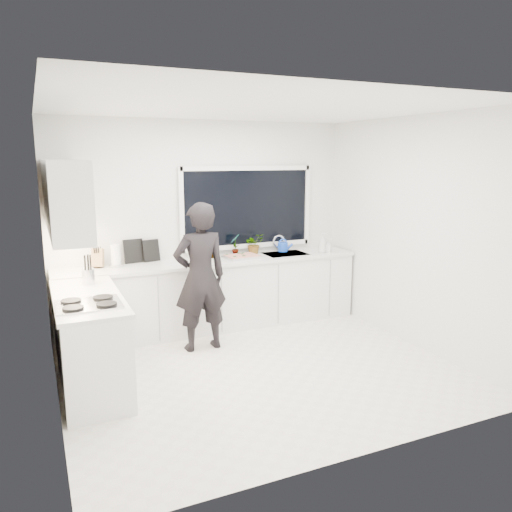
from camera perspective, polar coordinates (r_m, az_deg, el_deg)
name	(u,v)px	position (r m, az deg, el deg)	size (l,w,h in m)	color
floor	(260,370)	(5.47, 0.43, -12.89)	(4.00, 3.50, 0.02)	beige
wall_back	(205,224)	(6.69, -5.86, 3.65)	(4.00, 0.02, 2.70)	white
wall_left	(46,261)	(4.62, -22.85, -0.57)	(0.02, 3.50, 2.70)	white
wall_right	(415,233)	(6.17, 17.69, 2.55)	(0.02, 3.50, 2.70)	white
ceiling	(260,106)	(5.01, 0.47, 16.79)	(4.00, 3.50, 0.02)	white
window	(247,207)	(6.84, -1.01, 5.57)	(1.80, 0.02, 1.00)	black
base_cabinets_back	(214,296)	(6.58, -4.85, -4.54)	(3.92, 0.58, 0.88)	white
base_cabinets_left	(90,343)	(5.22, -18.43, -9.37)	(0.58, 1.60, 0.88)	white
countertop_back	(213,262)	(6.46, -4.88, -0.64)	(3.94, 0.62, 0.04)	silver
countertop_left	(87,297)	(5.08, -18.75, -4.49)	(0.62, 1.60, 0.04)	silver
upper_cabinets	(64,196)	(5.26, -21.09, 6.40)	(0.34, 2.10, 0.70)	white
sink	(285,257)	(6.89, 3.36, -0.13)	(0.58, 0.42, 0.14)	silver
faucet	(279,243)	(7.04, 2.62, 1.44)	(0.03, 0.03, 0.22)	silver
stovetop	(89,304)	(4.73, -18.59, -5.18)	(0.56, 0.48, 0.03)	black
person	(200,277)	(5.79, -6.39, -2.42)	(0.63, 0.41, 1.73)	black
pizza_tray	(242,257)	(6.58, -1.62, -0.09)	(0.44, 0.33, 0.03)	silver
pizza	(242,255)	(6.57, -1.63, 0.06)	(0.41, 0.29, 0.01)	#A82116
watering_can	(283,247)	(7.03, 3.08, 1.05)	(0.14, 0.14, 0.13)	blue
paper_towel_roll	(116,256)	(6.26, -15.74, -0.01)	(0.11, 0.11, 0.26)	white
knife_block	(98,259)	(6.28, -17.63, -0.28)	(0.13, 0.10, 0.22)	#987647
utensil_crock	(88,277)	(5.50, -18.61, -2.24)	(0.13, 0.13, 0.16)	#B0AFB4
picture_frame_large	(151,250)	(6.47, -11.89, 0.62)	(0.22, 0.02, 0.28)	black
picture_frame_small	(134,251)	(6.43, -13.81, 0.56)	(0.25, 0.02, 0.30)	black
herb_plants	(236,244)	(6.72, -2.33, 1.35)	(0.88, 0.27, 0.34)	#26662D
soap_bottles	(324,244)	(6.99, 7.78, 1.41)	(0.23, 0.15, 0.28)	#D8BF66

